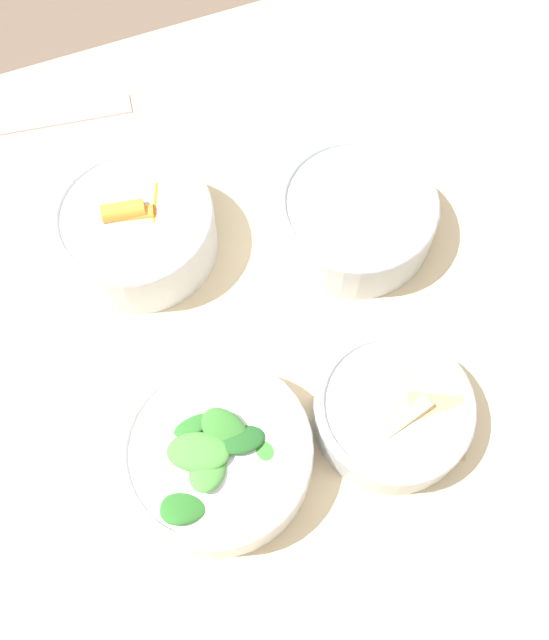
# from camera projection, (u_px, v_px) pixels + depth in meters

# --- Properties ---
(ground_plane) EXTENTS (10.00, 10.00, 0.00)m
(ground_plane) POSITION_uv_depth(u_px,v_px,m) (270.00, 479.00, 1.40)
(ground_plane) COLOR brown
(dining_table) EXTENTS (1.36, 0.83, 0.75)m
(dining_table) POSITION_uv_depth(u_px,v_px,m) (267.00, 356.00, 0.81)
(dining_table) COLOR beige
(dining_table) RESTS_ON ground_plane
(bowl_carrots) EXTENTS (0.16, 0.16, 0.07)m
(bowl_carrots) POSITION_uv_depth(u_px,v_px,m) (136.00, 227.00, 0.72)
(bowl_carrots) COLOR silver
(bowl_carrots) RESTS_ON dining_table
(bowl_greens) EXTENTS (0.17, 0.17, 0.07)m
(bowl_greens) POSITION_uv_depth(u_px,v_px,m) (216.00, 455.00, 0.62)
(bowl_greens) COLOR white
(bowl_greens) RESTS_ON dining_table
(bowl_beans_hotdog) EXTENTS (0.16, 0.16, 0.06)m
(bowl_beans_hotdog) POSITION_uv_depth(u_px,v_px,m) (355.00, 217.00, 0.73)
(bowl_beans_hotdog) COLOR silver
(bowl_beans_hotdog) RESTS_ON dining_table
(bowl_cookies) EXTENTS (0.15, 0.15, 0.05)m
(bowl_cookies) POSITION_uv_depth(u_px,v_px,m) (393.00, 410.00, 0.65)
(bowl_cookies) COLOR silver
(bowl_cookies) RESTS_ON dining_table
(ruler) EXTENTS (0.30, 0.07, 0.00)m
(ruler) POSITION_uv_depth(u_px,v_px,m) (2.00, 125.00, 0.82)
(ruler) COLOR #EFB7C6
(ruler) RESTS_ON dining_table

